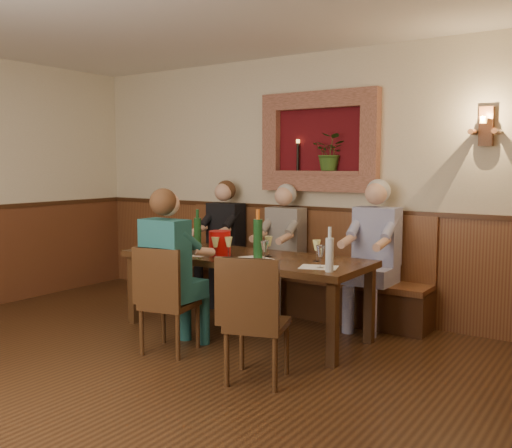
{
  "coord_description": "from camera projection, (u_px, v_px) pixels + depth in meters",
  "views": [
    {
      "loc": [
        3.09,
        -2.52,
        1.62
      ],
      "look_at": [
        0.1,
        1.9,
        1.05
      ],
      "focal_mm": 40.0,
      "sensor_mm": 36.0,
      "label": 1
    }
  ],
  "objects": [
    {
      "name": "ground_plane",
      "position": [
        91.0,
        397.0,
        3.97
      ],
      "size": [
        6.0,
        6.0,
        0.0
      ],
      "primitive_type": "plane",
      "color": "black",
      "rests_on": "ground"
    },
    {
      "name": "chair_near_left",
      "position": [
        169.0,
        321.0,
        4.88
      ],
      "size": [
        0.48,
        0.48,
        0.92
      ],
      "rotation": [
        0.0,
        0.0,
        0.21
      ],
      "color": "#33200F",
      "rests_on": "ground"
    },
    {
      "name": "person_bench_right",
      "position": [
        372.0,
        267.0,
        5.59
      ],
      "size": [
        0.44,
        0.54,
        1.47
      ],
      "color": "navy",
      "rests_on": "ground"
    },
    {
      "name": "tasting_sheet_c",
      "position": [
        319.0,
        267.0,
        4.78
      ],
      "size": [
        0.36,
        0.31,
        0.0
      ],
      "primitive_type": "cube",
      "rotation": [
        0.0,
        0.0,
        0.32
      ],
      "color": "white",
      "rests_on": "dining_table"
    },
    {
      "name": "water_bottle",
      "position": [
        330.0,
        254.0,
        4.57
      ],
      "size": [
        0.08,
        0.08,
        0.36
      ],
      "rotation": [
        0.0,
        0.0,
        -0.14
      ],
      "color": "silver",
      "rests_on": "dining_table"
    },
    {
      "name": "tasting_sheet_d",
      "position": [
        194.0,
        255.0,
        5.44
      ],
      "size": [
        0.3,
        0.24,
        0.0
      ],
      "primitive_type": "cube",
      "rotation": [
        0.0,
        0.0,
        0.16
      ],
      "color": "white",
      "rests_on": "dining_table"
    },
    {
      "name": "tasting_sheet_b",
      "position": [
        256.0,
        258.0,
        5.23
      ],
      "size": [
        0.37,
        0.32,
        0.0
      ],
      "primitive_type": "cube",
      "rotation": [
        0.0,
        0.0,
        -0.43
      ],
      "color": "white",
      "rests_on": "dining_table"
    },
    {
      "name": "person_chair_front",
      "position": [
        173.0,
        284.0,
        4.9
      ],
      "size": [
        0.41,
        0.51,
        1.41
      ],
      "color": "navy",
      "rests_on": "ground"
    },
    {
      "name": "tasting_sheet_a",
      "position": [
        176.0,
        250.0,
        5.71
      ],
      "size": [
        0.28,
        0.2,
        0.0
      ],
      "primitive_type": "cube",
      "rotation": [
        0.0,
        0.0,
        -0.02
      ],
      "color": "white",
      "rests_on": "dining_table"
    },
    {
      "name": "wine_glass_2",
      "position": [
        320.0,
        257.0,
        4.73
      ],
      "size": [
        0.08,
        0.08,
        0.19
      ],
      "primitive_type": null,
      "color": "white",
      "rests_on": "dining_table"
    },
    {
      "name": "wine_glass_3",
      "position": [
        317.0,
        250.0,
        5.08
      ],
      "size": [
        0.08,
        0.08,
        0.19
      ],
      "primitive_type": null,
      "color": "#F5F894",
      "rests_on": "dining_table"
    },
    {
      "name": "wine_glass_6",
      "position": [
        229.0,
        247.0,
        5.29
      ],
      "size": [
        0.08,
        0.08,
        0.19
      ],
      "primitive_type": null,
      "color": "#F5F894",
      "rests_on": "dining_table"
    },
    {
      "name": "wall_sconce",
      "position": [
        486.0,
        127.0,
        5.12
      ],
      "size": [
        0.25,
        0.2,
        0.35
      ],
      "color": "#572B18",
      "rests_on": "ground"
    },
    {
      "name": "wall_niche",
      "position": [
        322.0,
        146.0,
        6.07
      ],
      "size": [
        1.36,
        0.3,
        1.06
      ],
      "color": "#4F0B10",
      "rests_on": "ground"
    },
    {
      "name": "room_shell",
      "position": [
        83.0,
        122.0,
        3.77
      ],
      "size": [
        6.04,
        6.04,
        2.82
      ],
      "color": "beige",
      "rests_on": "ground"
    },
    {
      "name": "wine_bottle_green_a",
      "position": [
        258.0,
        238.0,
        5.18
      ],
      "size": [
        0.11,
        0.11,
        0.45
      ],
      "rotation": [
        0.0,
        0.0,
        0.31
      ],
      "color": "#19471E",
      "rests_on": "dining_table"
    },
    {
      "name": "wine_bottle_green_b",
      "position": [
        198.0,
        232.0,
        5.86
      ],
      "size": [
        0.09,
        0.09,
        0.4
      ],
      "rotation": [
        0.0,
        0.0,
        0.31
      ],
      "color": "#19471E",
      "rests_on": "dining_table"
    },
    {
      "name": "person_bench_left",
      "position": [
        221.0,
        252.0,
        6.63
      ],
      "size": [
        0.42,
        0.51,
        1.42
      ],
      "color": "black",
      "rests_on": "ground"
    },
    {
      "name": "bench",
      "position": [
        294.0,
        282.0,
        6.23
      ],
      "size": [
        3.0,
        0.45,
        1.11
      ],
      "color": "#381E0F",
      "rests_on": "ground"
    },
    {
      "name": "wainscoting",
      "position": [
        89.0,
        314.0,
        3.91
      ],
      "size": [
        6.02,
        6.02,
        1.15
      ],
      "color": "#572B18",
      "rests_on": "ground"
    },
    {
      "name": "wine_glass_4",
      "position": [
        215.0,
        247.0,
        5.27
      ],
      "size": [
        0.08,
        0.08,
        0.19
      ],
      "primitive_type": null,
      "color": "#F5F894",
      "rests_on": "dining_table"
    },
    {
      "name": "dining_table",
      "position": [
        244.0,
        263.0,
        5.42
      ],
      "size": [
        2.4,
        0.9,
        0.75
      ],
      "color": "#33200F",
      "rests_on": "ground"
    },
    {
      "name": "person_bench_mid",
      "position": [
        281.0,
        260.0,
        6.18
      ],
      "size": [
        0.41,
        0.5,
        1.4
      ],
      "color": "#605C58",
      "rests_on": "ground"
    },
    {
      "name": "wine_glass_7",
      "position": [
        187.0,
        242.0,
        5.6
      ],
      "size": [
        0.08,
        0.08,
        0.19
      ],
      "primitive_type": null,
      "color": "#F5F894",
      "rests_on": "dining_table"
    },
    {
      "name": "wine_glass_1",
      "position": [
        265.0,
        252.0,
        5.01
      ],
      "size": [
        0.08,
        0.08,
        0.19
      ],
      "primitive_type": null,
      "color": "white",
      "rests_on": "dining_table"
    },
    {
      "name": "chair_near_right",
      "position": [
        257.0,
        345.0,
        4.22
      ],
      "size": [
        0.53,
        0.53,
        0.95
      ],
      "rotation": [
        0.0,
        0.0,
        0.31
      ],
      "color": "#33200F",
      "rests_on": "ground"
    },
    {
      "name": "wine_glass_5",
      "position": [
        198.0,
        239.0,
        5.88
      ],
      "size": [
        0.08,
        0.08,
        0.19
      ],
      "primitive_type": null,
      "color": "white",
      "rests_on": "dining_table"
    },
    {
      "name": "wine_glass_0",
      "position": [
        269.0,
        246.0,
        5.34
      ],
      "size": [
        0.08,
        0.08,
        0.19
      ],
      "primitive_type": null,
      "color": "#F5F894",
      "rests_on": "dining_table"
    },
    {
      "name": "spittoon_bucket",
      "position": [
        220.0,
        243.0,
        5.38
      ],
      "size": [
        0.26,
        0.26,
        0.23
      ],
      "primitive_type": "cylinder",
      "rotation": [
        0.0,
        0.0,
        0.29
      ],
      "color": "#BB0C0B",
      "rests_on": "dining_table"
    }
  ]
}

